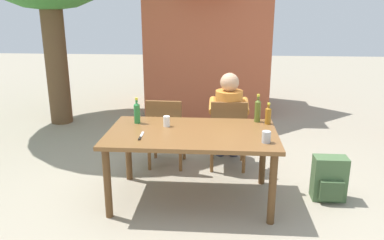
{
  "coord_description": "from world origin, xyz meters",
  "views": [
    {
      "loc": [
        0.26,
        -3.56,
        1.92
      ],
      "look_at": [
        0.0,
        0.0,
        0.85
      ],
      "focal_mm": 35.77,
      "sensor_mm": 36.0,
      "label": 1
    }
  ],
  "objects_px": {
    "cup_white": "(167,121)",
    "backpack_by_near_side": "(329,179)",
    "dining_table": "(192,140)",
    "chair_far_left": "(166,129)",
    "brick_kiosk": "(209,33)",
    "bottle_green": "(137,112)",
    "table_knife": "(141,136)",
    "person_in_white_shirt": "(228,115)",
    "cup_steel": "(266,137)",
    "bottle_olive": "(258,110)",
    "bottle_amber": "(268,115)",
    "chair_far_right": "(228,131)"
  },
  "relations": [
    {
      "from": "cup_white",
      "to": "backpack_by_near_side",
      "type": "xyz_separation_m",
      "value": [
        1.67,
        -0.06,
        -0.56
      ]
    },
    {
      "from": "dining_table",
      "to": "chair_far_left",
      "type": "xyz_separation_m",
      "value": [
        -0.38,
        0.79,
        -0.16
      ]
    },
    {
      "from": "dining_table",
      "to": "brick_kiosk",
      "type": "relative_size",
      "value": 0.61
    },
    {
      "from": "bottle_green",
      "to": "table_knife",
      "type": "height_order",
      "value": "bottle_green"
    },
    {
      "from": "person_in_white_shirt",
      "to": "bottle_green",
      "type": "relative_size",
      "value": 4.31
    },
    {
      "from": "table_knife",
      "to": "bottle_green",
      "type": "bearing_deg",
      "value": 106.09
    },
    {
      "from": "cup_steel",
      "to": "table_knife",
      "type": "xyz_separation_m",
      "value": [
        -1.16,
        0.07,
        -0.05
      ]
    },
    {
      "from": "bottle_green",
      "to": "chair_far_left",
      "type": "bearing_deg",
      "value": 68.02
    },
    {
      "from": "bottle_green",
      "to": "brick_kiosk",
      "type": "height_order",
      "value": "brick_kiosk"
    },
    {
      "from": "bottle_green",
      "to": "cup_steel",
      "type": "xyz_separation_m",
      "value": [
        1.29,
        -0.51,
        -0.06
      ]
    },
    {
      "from": "chair_far_left",
      "to": "bottle_olive",
      "type": "xyz_separation_m",
      "value": [
        1.05,
        -0.4,
        0.37
      ]
    },
    {
      "from": "bottle_green",
      "to": "backpack_by_near_side",
      "type": "height_order",
      "value": "bottle_green"
    },
    {
      "from": "dining_table",
      "to": "bottle_olive",
      "type": "bearing_deg",
      "value": 30.23
    },
    {
      "from": "chair_far_left",
      "to": "cup_steel",
      "type": "bearing_deg",
      "value": -44.51
    },
    {
      "from": "chair_far_left",
      "to": "bottle_amber",
      "type": "height_order",
      "value": "bottle_amber"
    },
    {
      "from": "chair_far_left",
      "to": "table_knife",
      "type": "bearing_deg",
      "value": -95.49
    },
    {
      "from": "bottle_amber",
      "to": "table_knife",
      "type": "xyz_separation_m",
      "value": [
        -1.24,
        -0.51,
        -0.09
      ]
    },
    {
      "from": "chair_far_left",
      "to": "cup_steel",
      "type": "relative_size",
      "value": 8.15
    },
    {
      "from": "bottle_green",
      "to": "bottle_amber",
      "type": "distance_m",
      "value": 1.37
    },
    {
      "from": "chair_far_left",
      "to": "table_knife",
      "type": "xyz_separation_m",
      "value": [
        -0.09,
        -0.98,
        0.25
      ]
    },
    {
      "from": "person_in_white_shirt",
      "to": "backpack_by_near_side",
      "type": "distance_m",
      "value": 1.37
    },
    {
      "from": "chair_far_left",
      "to": "person_in_white_shirt",
      "type": "relative_size",
      "value": 0.74
    },
    {
      "from": "cup_white",
      "to": "cup_steel",
      "type": "xyz_separation_m",
      "value": [
        0.96,
        -0.42,
        -0.0
      ]
    },
    {
      "from": "cup_steel",
      "to": "backpack_by_near_side",
      "type": "bearing_deg",
      "value": 26.59
    },
    {
      "from": "cup_white",
      "to": "cup_steel",
      "type": "relative_size",
      "value": 1.01
    },
    {
      "from": "backpack_by_near_side",
      "to": "chair_far_left",
      "type": "bearing_deg",
      "value": 158.59
    },
    {
      "from": "backpack_by_near_side",
      "to": "bottle_olive",
      "type": "bearing_deg",
      "value": 157.98
    },
    {
      "from": "bottle_amber",
      "to": "chair_far_right",
      "type": "bearing_deg",
      "value": 130.0
    },
    {
      "from": "bottle_olive",
      "to": "brick_kiosk",
      "type": "height_order",
      "value": "brick_kiosk"
    },
    {
      "from": "dining_table",
      "to": "cup_white",
      "type": "height_order",
      "value": "cup_white"
    },
    {
      "from": "person_in_white_shirt",
      "to": "table_knife",
      "type": "relative_size",
      "value": 4.9
    },
    {
      "from": "cup_white",
      "to": "table_knife",
      "type": "bearing_deg",
      "value": -119.81
    },
    {
      "from": "bottle_amber",
      "to": "dining_table",
      "type": "bearing_deg",
      "value": -157.65
    },
    {
      "from": "cup_steel",
      "to": "dining_table",
      "type": "bearing_deg",
      "value": 159.48
    },
    {
      "from": "chair_far_right",
      "to": "person_in_white_shirt",
      "type": "relative_size",
      "value": 0.74
    },
    {
      "from": "person_in_white_shirt",
      "to": "bottle_olive",
      "type": "bearing_deg",
      "value": -60.04
    },
    {
      "from": "cup_steel",
      "to": "brick_kiosk",
      "type": "bearing_deg",
      "value": 99.28
    },
    {
      "from": "person_in_white_shirt",
      "to": "chair_far_left",
      "type": "bearing_deg",
      "value": -171.73
    },
    {
      "from": "table_knife",
      "to": "dining_table",
      "type": "bearing_deg",
      "value": 21.95
    },
    {
      "from": "backpack_by_near_side",
      "to": "bottle_amber",
      "type": "bearing_deg",
      "value": 160.4
    },
    {
      "from": "bottle_green",
      "to": "table_knife",
      "type": "xyz_separation_m",
      "value": [
        0.13,
        -0.44,
        -0.11
      ]
    },
    {
      "from": "person_in_white_shirt",
      "to": "cup_white",
      "type": "height_order",
      "value": "person_in_white_shirt"
    },
    {
      "from": "dining_table",
      "to": "bottle_green",
      "type": "distance_m",
      "value": 0.68
    },
    {
      "from": "bottle_amber",
      "to": "cup_steel",
      "type": "height_order",
      "value": "bottle_amber"
    },
    {
      "from": "brick_kiosk",
      "to": "dining_table",
      "type": "bearing_deg",
      "value": -90.45
    },
    {
      "from": "dining_table",
      "to": "brick_kiosk",
      "type": "height_order",
      "value": "brick_kiosk"
    },
    {
      "from": "chair_far_right",
      "to": "cup_white",
      "type": "distance_m",
      "value": 0.95
    },
    {
      "from": "cup_steel",
      "to": "bottle_olive",
      "type": "bearing_deg",
      "value": 91.98
    },
    {
      "from": "brick_kiosk",
      "to": "table_knife",
      "type": "bearing_deg",
      "value": -97.18
    },
    {
      "from": "table_knife",
      "to": "backpack_by_near_side",
      "type": "height_order",
      "value": "table_knife"
    }
  ]
}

